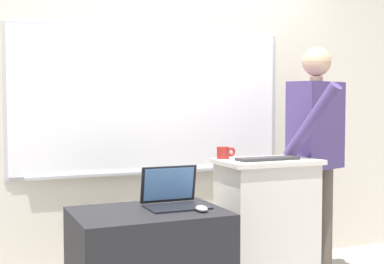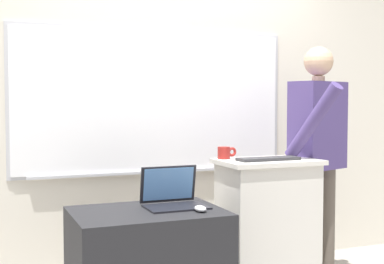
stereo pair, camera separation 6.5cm
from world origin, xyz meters
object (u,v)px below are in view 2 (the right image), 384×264
at_px(wireless_keyboard, 268,159).
at_px(person_presenter, 318,147).
at_px(laptop, 172,194).
at_px(coffee_mug, 225,153).
at_px(computer_mouse_by_laptop, 200,209).
at_px(lectern_podium, 267,229).

bearing_deg(wireless_keyboard, person_presenter, 19.47).
height_order(laptop, coffee_mug, coffee_mug).
distance_m(wireless_keyboard, computer_mouse_by_laptop, 0.72).
distance_m(lectern_podium, person_presenter, 0.72).
bearing_deg(laptop, computer_mouse_by_laptop, -68.86).
bearing_deg(computer_mouse_by_laptop, laptop, 111.14).
distance_m(lectern_podium, wireless_keyboard, 0.48).
distance_m(lectern_podium, computer_mouse_by_laptop, 0.78).
relative_size(lectern_podium, computer_mouse_by_laptop, 9.29).
bearing_deg(person_presenter, lectern_podium, 175.32).
bearing_deg(coffee_mug, wireless_keyboard, -40.85).
distance_m(wireless_keyboard, coffee_mug, 0.29).
distance_m(person_presenter, laptop, 1.26).
distance_m(laptop, wireless_keyboard, 0.72).
bearing_deg(lectern_podium, wireless_keyboard, -117.35).
relative_size(person_presenter, laptop, 4.87).
bearing_deg(lectern_podium, laptop, -168.93).
bearing_deg(wireless_keyboard, computer_mouse_by_laptop, -152.79).
relative_size(computer_mouse_by_laptop, coffee_mug, 0.75).
bearing_deg(wireless_keyboard, laptop, -172.72).
relative_size(lectern_podium, laptop, 2.66).
xyz_separation_m(lectern_podium, person_presenter, (0.48, 0.13, 0.52)).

